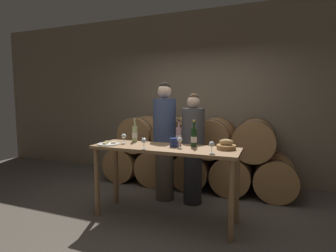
% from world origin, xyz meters
% --- Properties ---
extents(ground_plane, '(10.00, 10.00, 0.00)m').
position_xyz_m(ground_plane, '(0.00, 0.00, 0.00)').
color(ground_plane, '#564F44').
extents(stone_wall_back, '(10.00, 0.12, 3.20)m').
position_xyz_m(stone_wall_back, '(0.00, 1.98, 1.60)').
color(stone_wall_back, '#7F705B').
rests_on(stone_wall_back, ground_plane).
extents(barrel_stack, '(3.32, 0.89, 1.22)m').
position_xyz_m(barrel_stack, '(0.00, 1.42, 0.57)').
color(barrel_stack, '#9E7042').
rests_on(barrel_stack, ground_plane).
extents(tasting_table, '(1.86, 0.58, 0.95)m').
position_xyz_m(tasting_table, '(0.00, 0.00, 0.81)').
color(tasting_table, olive).
rests_on(tasting_table, ground_plane).
extents(person_left, '(0.34, 0.34, 1.79)m').
position_xyz_m(person_left, '(-0.26, 0.64, 0.92)').
color(person_left, '#4C4238').
rests_on(person_left, ground_plane).
extents(person_right, '(0.33, 0.33, 1.62)m').
position_xyz_m(person_right, '(0.19, 0.63, 0.83)').
color(person_right, '#232326').
rests_on(person_right, ground_plane).
extents(wine_bottle_red, '(0.08, 0.08, 0.34)m').
position_xyz_m(wine_bottle_red, '(0.35, 0.12, 1.06)').
color(wine_bottle_red, '#193819').
rests_on(wine_bottle_red, tasting_table).
extents(wine_bottle_white, '(0.08, 0.08, 0.32)m').
position_xyz_m(wine_bottle_white, '(-0.55, 0.23, 1.05)').
color(wine_bottle_white, '#ADBC7F').
rests_on(wine_bottle_white, tasting_table).
extents(wine_bottle_rose, '(0.08, 0.08, 0.33)m').
position_xyz_m(wine_bottle_rose, '(0.11, 0.21, 1.06)').
color(wine_bottle_rose, '#BC8E93').
rests_on(wine_bottle_rose, tasting_table).
extents(blue_crock, '(0.11, 0.11, 0.11)m').
position_xyz_m(blue_crock, '(0.11, 0.04, 1.01)').
color(blue_crock, navy).
rests_on(blue_crock, tasting_table).
extents(bread_basket, '(0.23, 0.23, 0.12)m').
position_xyz_m(bread_basket, '(0.75, 0.11, 0.99)').
color(bread_basket, '#A87F4C').
rests_on(bread_basket, tasting_table).
extents(cheese_plate, '(0.29, 0.29, 0.04)m').
position_xyz_m(cheese_plate, '(-0.75, -0.12, 0.96)').
color(cheese_plate, white).
rests_on(cheese_plate, tasting_table).
extents(wine_glass_far_left, '(0.06, 0.06, 0.13)m').
position_xyz_m(wine_glass_far_left, '(-0.60, 0.03, 1.04)').
color(wine_glass_far_left, white).
rests_on(wine_glass_far_left, tasting_table).
extents(wine_glass_left, '(0.06, 0.06, 0.13)m').
position_xyz_m(wine_glass_left, '(-0.18, -0.22, 1.04)').
color(wine_glass_left, white).
rests_on(wine_glass_left, tasting_table).
extents(wine_glass_center, '(0.06, 0.06, 0.13)m').
position_xyz_m(wine_glass_center, '(0.20, -0.01, 1.04)').
color(wine_glass_center, white).
rests_on(wine_glass_center, tasting_table).
extents(wine_glass_right, '(0.06, 0.06, 0.13)m').
position_xyz_m(wine_glass_right, '(0.63, -0.17, 1.04)').
color(wine_glass_right, white).
rests_on(wine_glass_right, tasting_table).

